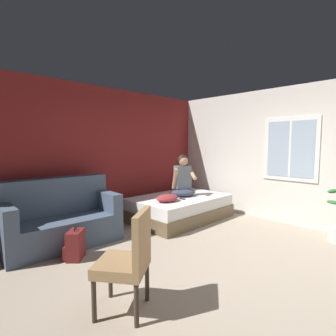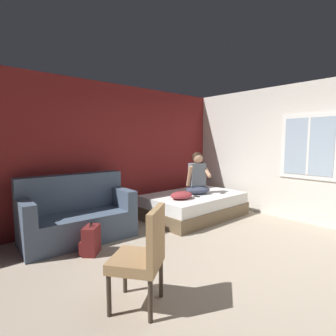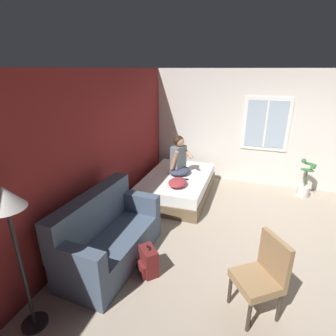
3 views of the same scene
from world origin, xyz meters
name	(u,v)px [view 1 (image 1 of 3)]	position (x,y,z in m)	size (l,w,h in m)	color
ground_plane	(244,272)	(0.00, 0.00, 0.00)	(40.00, 40.00, 0.00)	tan
wall_back_accent	(107,155)	(0.00, 3.12, 1.35)	(9.82, 0.16, 2.70)	maroon
wall_side_with_window	(314,156)	(2.49, 0.00, 1.35)	(0.19, 7.49, 2.70)	silver
bed	(179,208)	(1.11, 2.14, 0.24)	(2.06, 1.36, 0.48)	brown
couch	(61,220)	(-1.25, 2.50, 0.39)	(1.74, 0.91, 1.04)	#47566B
side_chair	(129,258)	(-1.48, 0.37, 0.53)	(0.64, 0.64, 0.98)	#382D23
person_seated	(183,179)	(1.21, 2.13, 0.84)	(0.65, 0.60, 0.88)	#383D51
backpack	(75,245)	(-1.34, 1.83, 0.19)	(0.35, 0.35, 0.46)	maroon
throw_pillow	(167,198)	(0.60, 1.98, 0.55)	(0.48, 0.36, 0.14)	#993338
cell_phone	(182,199)	(0.96, 1.92, 0.48)	(0.07, 0.14, 0.01)	black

